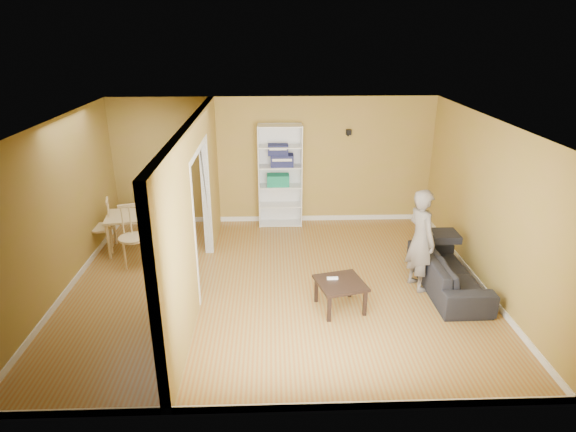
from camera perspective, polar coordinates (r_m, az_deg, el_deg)
The scene contains 15 objects.
room_shell at distance 7.24m, azimuth -1.52°, elevation 0.87°, with size 6.50×6.50×6.50m.
partition at distance 7.33m, azimuth -10.94°, elevation 0.74°, with size 0.22×5.50×2.60m, color #A78243, non-canonical shape.
wall_speaker at distance 9.79m, azimuth 7.20°, elevation 9.83°, with size 0.10×0.10×0.10m, color black.
sofa at distance 7.95m, azimuth 18.53°, elevation -5.68°, with size 0.83×1.95×0.74m, color #2F2F31.
person at distance 7.59m, azimuth 15.56°, elevation -1.77°, with size 0.54×0.69×1.91m, color slate.
bookshelf at distance 9.80m, azimuth -0.94°, elevation 4.83°, with size 0.88×0.38×2.09m.
paper_box_teal at distance 9.77m, azimuth -1.18°, elevation 4.29°, with size 0.45×0.29×0.23m, color #0F756B.
paper_box_navy_b at distance 9.66m, azimuth -0.72°, elevation 6.63°, with size 0.46×0.30×0.23m, color #150F53.
paper_box_navy_c at distance 9.61m, azimuth -1.19°, elevation 7.72°, with size 0.40×0.26×0.20m, color navy.
coffee_table at distance 7.05m, azimuth 6.24°, elevation -8.25°, with size 0.65×0.65×0.43m.
game_controller at distance 7.07m, azimuth 5.29°, elevation -7.36°, with size 0.16×0.04×0.03m, color white.
dining_table at distance 9.14m, azimuth -17.30°, elevation -0.25°, with size 1.11×0.74×0.69m.
chair_left at distance 9.34m, azimuth -21.37°, elevation -1.12°, with size 0.45×0.45×0.99m, color tan, non-canonical shape.
chair_near at distance 8.62m, azimuth -17.95°, elevation -2.30°, with size 0.48×0.48×1.05m, color tan, non-canonical shape.
chair_far at distance 9.66m, azimuth -16.03°, elevation 0.29°, with size 0.45×0.45×0.99m, color tan, non-canonical shape.
Camera 1 is at (-0.05, -6.78, 3.84)m, focal length 30.00 mm.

